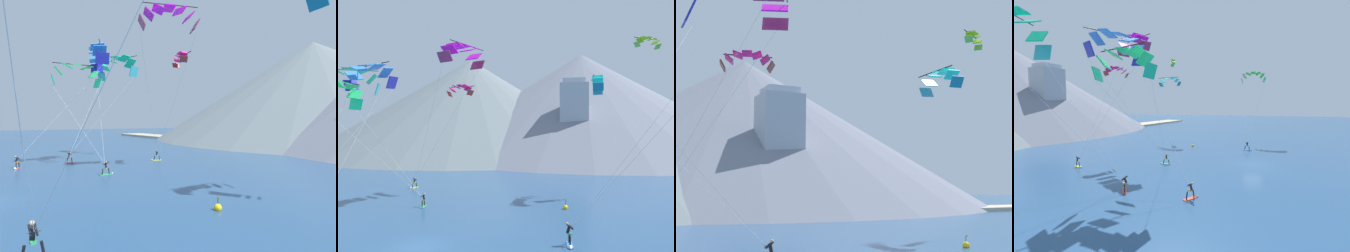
{
  "view_description": "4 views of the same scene",
  "coord_description": "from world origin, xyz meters",
  "views": [
    {
      "loc": [
        23.38,
        0.86,
        5.98
      ],
      "look_at": [
        -3.51,
        19.18,
        5.52
      ],
      "focal_mm": 28.0,
      "sensor_mm": 36.0,
      "label": 1
    },
    {
      "loc": [
        10.78,
        -22.91,
        8.83
      ],
      "look_at": [
        3.42,
        16.65,
        9.14
      ],
      "focal_mm": 35.0,
      "sensor_mm": 36.0,
      "label": 2
    },
    {
      "loc": [
        -13.55,
        -13.81,
        4.43
      ],
      "look_at": [
        2.89,
        18.43,
        9.18
      ],
      "focal_mm": 50.0,
      "sensor_mm": 36.0,
      "label": 3
    },
    {
      "loc": [
        -34.04,
        -3.67,
        8.42
      ],
      "look_at": [
        1.91,
        12.32,
        5.13
      ],
      "focal_mm": 24.0,
      "sensor_mm": 36.0,
      "label": 4
    }
  ],
  "objects": [
    {
      "name": "mountain_peak_west_ridge",
      "position": [
        -24.94,
        96.55,
        17.36
      ],
      "size": [
        112.03,
        112.03,
        34.72
      ],
      "color": "slate",
      "rests_on": "ground"
    },
    {
      "name": "parafoil_kite_distant_high_outer",
      "position": [
        -4.09,
        21.56,
        14.45
      ],
      "size": [
        4.27,
        2.43,
        1.65
      ],
      "color": "maroon"
    },
    {
      "name": "parafoil_kite_far_left",
      "position": [
        -15.09,
        11.24,
        13.14
      ],
      "size": [
        10.95,
        7.22,
        13.23
      ],
      "color": "#17C584"
    },
    {
      "name": "kitesurfer_mid_center",
      "position": [
        -16.25,
        10.59,
        0.52
      ],
      "size": [
        1.59,
        1.42,
        1.74
      ],
      "color": "#E54C33",
      "rests_on": "ground"
    },
    {
      "name": "shore_building_quay_east",
      "position": [
        -13.38,
        57.49,
        2.41
      ],
      "size": [
        9.3,
        5.38,
        4.79
      ],
      "color": "#A89E8E",
      "rests_on": "ground"
    },
    {
      "name": "parafoil_kite_mid_center",
      "position": [
        -20.36,
        19.68,
        16.15
      ],
      "size": [
        8.42,
        11.57,
        16.27
      ],
      "color": "#35B5BD"
    },
    {
      "name": "parafoil_kite_near_trail",
      "position": [
        -13.17,
        13.57,
        15.55
      ],
      "size": [
        7.64,
        11.77,
        15.57
      ],
      "color": "#2125A6"
    },
    {
      "name": "kitesurfer_far_right",
      "position": [
        -11.6,
        22.29,
        0.44
      ],
      "size": [
        0.86,
        1.78,
        1.65
      ],
      "color": "yellow",
      "rests_on": "ground"
    },
    {
      "name": "kitesurfer_near_trail",
      "position": [
        -15.29,
        3.64,
        0.52
      ],
      "size": [
        1.72,
        1.17,
        1.74
      ],
      "color": "#E54C33",
      "rests_on": "ground"
    },
    {
      "name": "kitesurfer_far_left",
      "position": [
        -5.17,
        11.95,
        0.43
      ],
      "size": [
        0.62,
        1.78,
        1.63
      ],
      "color": "#33B266",
      "rests_on": "ground"
    },
    {
      "name": "parafoil_kite_far_right",
      "position": [
        -2.97,
        18.92,
        18.87
      ],
      "size": [
        10.75,
        7.6,
        18.67
      ],
      "color": "#962A59"
    },
    {
      "name": "race_marker_buoy",
      "position": [
        10.62,
        13.67,
        0.16
      ],
      "size": [
        0.56,
        0.56,
        1.02
      ],
      "color": "yellow",
      "rests_on": "ground"
    },
    {
      "name": "kitesurfer_near_lead",
      "position": [
        10.97,
        2.14,
        0.57
      ],
      "size": [
        0.62,
        1.77,
        1.83
      ],
      "color": "#337FDB",
      "rests_on": "ground"
    }
  ]
}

